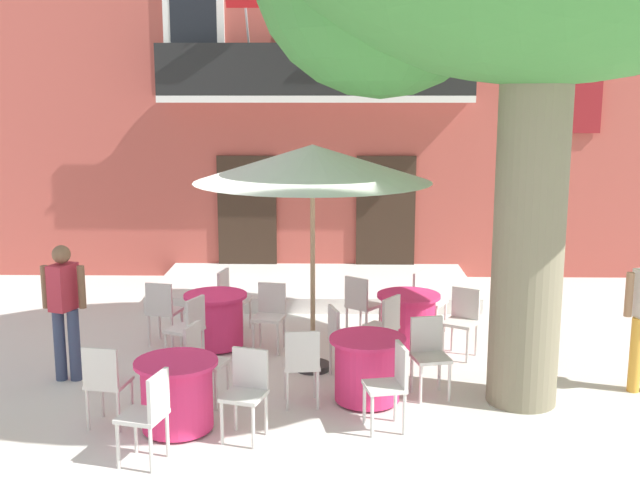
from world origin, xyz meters
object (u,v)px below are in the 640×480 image
(cafe_chair_front_1, at_px, (361,303))
(cafe_chair_middle_0, at_px, (342,338))
(cafe_chair_far_side_2, at_px, (247,387))
(cafe_chair_near_tree_3, at_px, (163,308))
(cafe_chair_front_0, at_px, (426,297))
(cafe_chair_far_side_3, at_px, (201,358))
(cafe_chair_near_tree_2, at_px, (230,296))
(cafe_table_middle, at_px, (367,369))
(cafe_chair_front_3, at_px, (462,317))
(cafe_table_front, at_px, (408,320))
(cafe_umbrella, at_px, (313,164))
(cafe_chair_middle_2, at_px, (392,381))
(cafe_chair_middle_1, at_px, (302,362))
(cafe_chair_middle_3, at_px, (429,351))
(cafe_chair_far_side_1, at_px, (149,411))
(cafe_table_near_tree, at_px, (216,320))
(pedestrian_by_tree, at_px, (65,305))
(cafe_chair_far_side_0, at_px, (105,380))
(cafe_chair_near_tree_1, at_px, (270,312))
(cafe_table_far_side, at_px, (177,394))
(cafe_chair_near_tree_0, at_px, (189,326))
(cafe_chair_front_2, at_px, (384,325))

(cafe_chair_front_1, bearing_deg, cafe_chair_middle_0, -99.99)
(cafe_chair_far_side_2, bearing_deg, cafe_chair_near_tree_3, 117.37)
(cafe_chair_front_0, bearing_deg, cafe_chair_far_side_3, -137.06)
(cafe_chair_near_tree_2, relative_size, cafe_chair_far_side_2, 1.00)
(cafe_table_middle, xyz_separation_m, cafe_chair_front_3, (1.33, 1.59, 0.14))
(cafe_table_front, distance_m, cafe_umbrella, 2.71)
(cafe_chair_middle_2, bearing_deg, cafe_chair_far_side_2, -171.87)
(cafe_chair_middle_1, height_order, cafe_chair_far_side_2, same)
(cafe_chair_middle_3, bearing_deg, cafe_umbrella, 150.00)
(cafe_chair_far_side_1, bearing_deg, cafe_chair_near_tree_3, 100.34)
(cafe_chair_far_side_3, bearing_deg, cafe_umbrella, 40.96)
(cafe_chair_middle_1, height_order, cafe_chair_front_0, same)
(cafe_table_middle, xyz_separation_m, cafe_chair_middle_1, (-0.74, -0.16, 0.14))
(cafe_chair_middle_2, xyz_separation_m, cafe_chair_far_side_3, (-2.09, 0.67, 0.00))
(cafe_chair_middle_0, distance_m, cafe_chair_far_side_2, 1.90)
(cafe_table_near_tree, height_order, cafe_chair_near_tree_2, cafe_chair_near_tree_2)
(cafe_table_front, relative_size, pedestrian_by_tree, 0.51)
(cafe_chair_front_1, height_order, cafe_chair_far_side_0, same)
(cafe_chair_near_tree_2, relative_size, cafe_table_middle, 1.05)
(cafe_table_middle, bearing_deg, cafe_table_front, 71.38)
(cafe_chair_middle_0, bearing_deg, cafe_chair_middle_3, -25.15)
(cafe_chair_near_tree_1, distance_m, cafe_chair_near_tree_3, 1.51)
(cafe_chair_middle_0, height_order, cafe_chair_far_side_1, same)
(cafe_table_far_side, bearing_deg, cafe_chair_middle_1, 26.48)
(cafe_umbrella, bearing_deg, cafe_chair_front_3, 16.23)
(cafe_chair_middle_2, bearing_deg, cafe_chair_middle_1, 149.68)
(cafe_chair_middle_0, relative_size, cafe_chair_far_side_1, 1.00)
(cafe_chair_near_tree_0, xyz_separation_m, cafe_chair_far_side_1, (0.12, -2.68, 0.00))
(cafe_chair_near_tree_1, bearing_deg, cafe_chair_front_3, -4.50)
(cafe_chair_front_1, distance_m, pedestrian_by_tree, 4.02)
(cafe_chair_middle_0, xyz_separation_m, cafe_chair_front_2, (0.55, 0.54, 0.00))
(cafe_chair_front_1, bearing_deg, cafe_umbrella, -116.75)
(cafe_chair_middle_1, xyz_separation_m, cafe_chair_front_1, (0.73, 2.45, 0.00))
(cafe_table_near_tree, height_order, cafe_chair_far_side_2, cafe_chair_far_side_2)
(cafe_table_middle, relative_size, pedestrian_by_tree, 0.51)
(cafe_chair_front_2, xyz_separation_m, pedestrian_by_tree, (-3.89, -0.63, 0.42))
(cafe_chair_near_tree_0, bearing_deg, cafe_table_front, 14.75)
(cafe_chair_front_0, relative_size, cafe_table_far_side, 1.05)
(cafe_chair_near_tree_3, xyz_separation_m, cafe_chair_front_3, (4.08, -0.35, 0.00))
(cafe_chair_near_tree_3, height_order, cafe_table_middle, cafe_chair_near_tree_3)
(cafe_chair_front_3, bearing_deg, cafe_chair_far_side_2, -135.77)
(cafe_chair_middle_0, height_order, cafe_chair_far_side_2, same)
(cafe_table_middle, bearing_deg, cafe_chair_middle_3, 17.64)
(cafe_chair_front_1, bearing_deg, cafe_chair_front_0, 16.82)
(cafe_chair_near_tree_1, relative_size, cafe_chair_far_side_3, 1.00)
(cafe_table_front, height_order, cafe_chair_front_2, cafe_chair_front_2)
(cafe_chair_near_tree_0, xyz_separation_m, cafe_chair_middle_3, (2.95, -0.91, 0.00))
(cafe_chair_near_tree_0, height_order, cafe_chair_middle_3, same)
(cafe_chair_near_tree_2, distance_m, cafe_table_far_side, 3.40)
(cafe_table_far_side, height_order, cafe_chair_far_side_3, cafe_chair_far_side_3)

